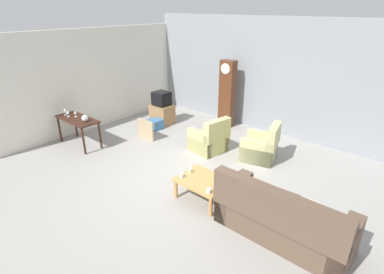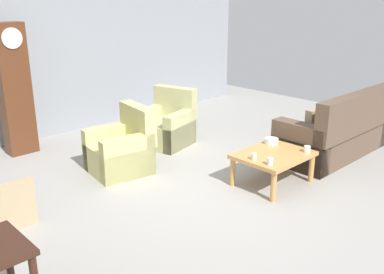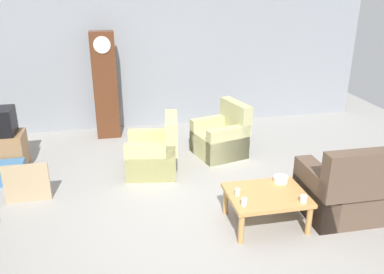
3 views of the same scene
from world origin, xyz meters
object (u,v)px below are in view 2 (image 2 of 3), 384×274
object	(u,v)px
armchair_olive_near	(122,151)
grandfather_clock	(15,90)
couch_floral	(337,133)
bowl_white_stacked	(271,141)
cup_blue_rimmed	(270,161)
armchair_olive_far	(167,126)
framed_picture_leaning	(7,209)
cup_cream_tall	(254,157)
cup_white_porcelain	(307,149)
coffee_table_wood	(273,157)

from	to	relation	value
armchair_olive_near	grandfather_clock	world-z (taller)	grandfather_clock
couch_floral	bowl_white_stacked	size ratio (longest dim) A/B	11.08
grandfather_clock	cup_blue_rimmed	world-z (taller)	grandfather_clock
armchair_olive_near	armchair_olive_far	world-z (taller)	same
couch_floral	framed_picture_leaning	size ratio (longest dim) A/B	3.51
framed_picture_leaning	cup_blue_rimmed	bearing A→B (deg)	-27.73
bowl_white_stacked	armchair_olive_near	bearing A→B (deg)	134.85
couch_floral	cup_cream_tall	bearing A→B (deg)	177.81
armchair_olive_far	cup_white_porcelain	xyz separation A→B (m)	(0.31, -2.46, 0.16)
cup_blue_rimmed	cup_cream_tall	bearing A→B (deg)	90.20
cup_cream_tall	armchair_olive_far	bearing A→B (deg)	79.41
armchair_olive_far	cup_white_porcelain	size ratio (longest dim) A/B	11.30
armchair_olive_far	couch_floral	bearing A→B (deg)	-54.74
framed_picture_leaning	cup_cream_tall	distance (m)	2.88
armchair_olive_far	coffee_table_wood	bearing A→B (deg)	-90.85
armchair_olive_near	cup_blue_rimmed	bearing A→B (deg)	-67.09
armchair_olive_near	bowl_white_stacked	xyz separation A→B (m)	(1.47, -1.48, 0.16)
grandfather_clock	framed_picture_leaning	xyz separation A→B (m)	(-1.12, -2.29, -0.73)
cup_blue_rimmed	cup_cream_tall	world-z (taller)	cup_blue_rimmed
coffee_table_wood	framed_picture_leaning	size ratio (longest dim) A/B	1.60
cup_white_porcelain	bowl_white_stacked	world-z (taller)	cup_white_porcelain
coffee_table_wood	cup_white_porcelain	xyz separation A→B (m)	(0.34, -0.28, 0.10)
armchair_olive_near	cup_cream_tall	xyz separation A→B (m)	(0.82, -1.69, 0.16)
couch_floral	grandfather_clock	xyz separation A→B (m)	(-3.48, 3.51, 0.65)
cup_blue_rimmed	cup_cream_tall	xyz separation A→B (m)	(-0.00, 0.25, -0.00)
armchair_olive_far	bowl_white_stacked	size ratio (longest dim) A/B	5.05
couch_floral	grandfather_clock	distance (m)	4.99
armchair_olive_far	cup_white_porcelain	distance (m)	2.48
couch_floral	grandfather_clock	size ratio (longest dim) A/B	1.05
cup_blue_rimmed	couch_floral	bearing A→B (deg)	4.96
couch_floral	framed_picture_leaning	world-z (taller)	couch_floral
couch_floral	coffee_table_wood	size ratio (longest dim) A/B	2.19
cup_blue_rimmed	cup_white_porcelain	bearing A→B (deg)	-5.52
armchair_olive_near	coffee_table_wood	distance (m)	2.09
cup_white_porcelain	bowl_white_stacked	size ratio (longest dim) A/B	0.45
coffee_table_wood	cup_cream_tall	xyz separation A→B (m)	(-0.37, 0.03, 0.10)
armchair_olive_near	cup_white_porcelain	xyz separation A→B (m)	(1.53, -2.00, 0.16)
armchair_olive_far	bowl_white_stacked	xyz separation A→B (m)	(0.25, -1.93, 0.16)
cup_white_porcelain	cup_blue_rimmed	bearing A→B (deg)	174.48
armchair_olive_far	cup_blue_rimmed	distance (m)	2.43
coffee_table_wood	framed_picture_leaning	bearing A→B (deg)	158.67
couch_floral	cup_white_porcelain	bearing A→B (deg)	-169.22
cup_cream_tall	cup_blue_rimmed	bearing A→B (deg)	-89.80
armchair_olive_near	bowl_white_stacked	size ratio (longest dim) A/B	4.84
cup_blue_rimmed	framed_picture_leaning	bearing A→B (deg)	152.27
armchair_olive_near	grandfather_clock	xyz separation A→B (m)	(-0.70, 1.74, 0.70)
couch_floral	cup_white_porcelain	world-z (taller)	couch_floral
armchair_olive_far	coffee_table_wood	world-z (taller)	armchair_olive_far
armchair_olive_near	coffee_table_wood	size ratio (longest dim) A/B	0.96
coffee_table_wood	framed_picture_leaning	distance (m)	3.23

